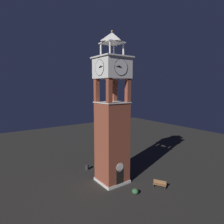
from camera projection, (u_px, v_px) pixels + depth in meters
The scene contains 7 objects.
ground at pixel (112, 181), 26.26m from camera, with size 80.00×80.00×0.00m, color #2A2925.
clock_tower at pixel (112, 122), 25.25m from camera, with size 4.00×4.00×19.46m.
park_bench at pixel (160, 184), 24.45m from camera, with size 1.17×1.61×0.95m.
lamp_post at pixel (122, 150), 31.00m from camera, with size 0.36×0.36×3.93m.
trash_bin at pixel (87, 167), 29.92m from camera, with size 0.52×0.52×0.80m, color #2D2D33.
shrub_near_entry at pixel (135, 191), 23.06m from camera, with size 0.77×0.77×0.66m, color #336638.
shrub_left_of_tower at pixel (97, 166), 30.16m from camera, with size 0.78×0.78×0.87m, color #336638.
Camera 1 is at (-14.45, -20.26, 12.53)m, focal length 31.32 mm.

